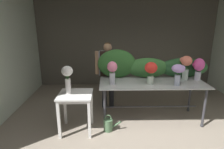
# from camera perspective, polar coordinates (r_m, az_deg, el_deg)

# --- Properties ---
(ground_plane) EXTENTS (8.60, 8.60, 0.00)m
(ground_plane) POSITION_cam_1_polar(r_m,az_deg,el_deg) (4.80, 6.15, -10.18)
(ground_plane) COLOR gray
(wall_back) EXTENTS (5.81, 0.12, 2.95)m
(wall_back) POSITION_cam_1_polar(r_m,az_deg,el_deg) (6.28, 4.26, 10.12)
(wall_back) COLOR #5B564C
(wall_back) RESTS_ON ground
(wall_left) EXTENTS (0.12, 4.03, 2.95)m
(wall_left) POSITION_cam_1_polar(r_m,az_deg,el_deg) (4.89, -29.56, 6.45)
(wall_left) COLOR silver
(wall_left) RESTS_ON ground
(display_table_glass) EXTENTS (2.20, 0.90, 0.87)m
(display_table_glass) POSITION_cam_1_polar(r_m,az_deg,el_deg) (4.11, 11.87, -3.82)
(display_table_glass) COLOR #BCBFBF
(display_table_glass) RESTS_ON ground
(side_table_white) EXTENTS (0.63, 0.60, 0.78)m
(side_table_white) POSITION_cam_1_polar(r_m,az_deg,el_deg) (3.70, -10.89, -7.36)
(side_table_white) COLOR white
(side_table_white) RESTS_ON ground
(florist) EXTENTS (0.60, 0.24, 1.62)m
(florist) POSITION_cam_1_polar(r_m,az_deg,el_deg) (4.52, -1.29, 1.78)
(florist) COLOR #232328
(florist) RESTS_ON ground
(foliage_backdrop) EXTENTS (2.47, 0.27, 0.64)m
(foliage_backdrop) POSITION_cam_1_polar(r_m,az_deg,el_deg) (4.29, 10.25, 2.48)
(foliage_backdrop) COLOR #2D6028
(foliage_backdrop) RESTS_ON display_table_glass
(vase_rosy_tulips) EXTENTS (0.20, 0.20, 0.47)m
(vase_rosy_tulips) POSITION_cam_1_polar(r_m,az_deg,el_deg) (3.77, 0.09, 1.06)
(vase_rosy_tulips) COLOR silver
(vase_rosy_tulips) RESTS_ON display_table_glass
(vase_lilac_stock) EXTENTS (0.26, 0.26, 0.42)m
(vase_lilac_stock) POSITION_cam_1_polar(r_m,az_deg,el_deg) (3.91, 19.33, 0.84)
(vase_lilac_stock) COLOR silver
(vase_lilac_stock) RESTS_ON display_table_glass
(vase_fuchsia_hydrangea) EXTENTS (0.25, 0.23, 0.47)m
(vase_fuchsia_hydrangea) POSITION_cam_1_polar(r_m,az_deg,el_deg) (4.45, 24.55, 2.05)
(vase_fuchsia_hydrangea) COLOR silver
(vase_fuchsia_hydrangea) RESTS_ON display_table_glass
(vase_coral_freesia) EXTENTS (0.25, 0.23, 0.52)m
(vase_coral_freesia) POSITION_cam_1_polar(r_m,az_deg,el_deg) (4.34, 21.34, 2.66)
(vase_coral_freesia) COLOR silver
(vase_coral_freesia) RESTS_ON display_table_glass
(vase_scarlet_carnations) EXTENTS (0.25, 0.25, 0.45)m
(vase_scarlet_carnations) POSITION_cam_1_polar(r_m,az_deg,el_deg) (3.85, 11.62, 1.24)
(vase_scarlet_carnations) COLOR silver
(vase_scarlet_carnations) RESTS_ON display_table_glass
(vase_white_roses_tall) EXTENTS (0.21, 0.21, 0.54)m
(vase_white_roses_tall) POSITION_cam_1_polar(r_m,az_deg,el_deg) (3.57, -13.24, -0.65)
(vase_white_roses_tall) COLOR silver
(vase_white_roses_tall) RESTS_ON side_table_white
(watering_can) EXTENTS (0.35, 0.18, 0.34)m
(watering_can) POSITION_cam_1_polar(r_m,az_deg,el_deg) (3.87, -1.12, -14.85)
(watering_can) COLOR #4C704C
(watering_can) RESTS_ON ground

